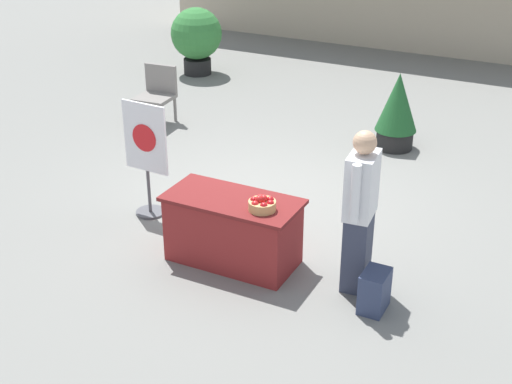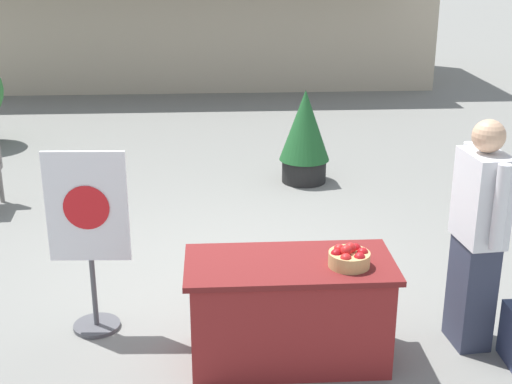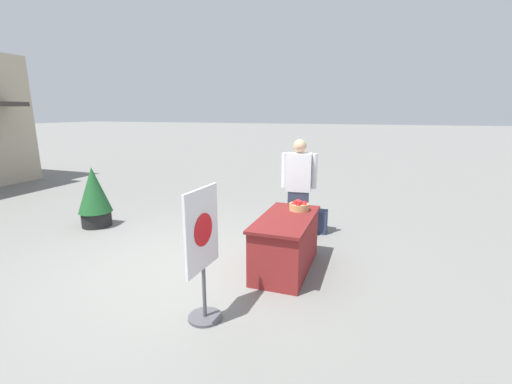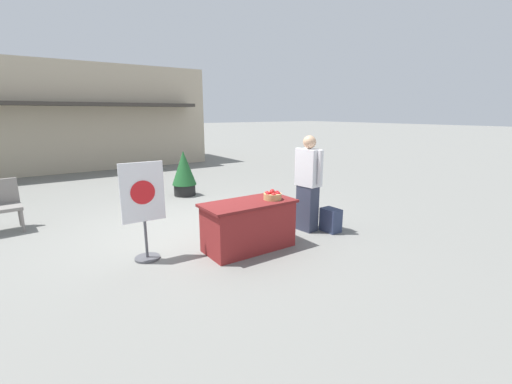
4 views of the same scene
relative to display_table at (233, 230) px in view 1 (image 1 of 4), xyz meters
name	(u,v)px [view 1 (image 1 of 4)]	position (x,y,z in m)	size (l,w,h in m)	color
ground_plane	(262,201)	(-0.37, 1.44, -0.38)	(120.00, 120.00, 0.00)	slate
display_table	(233,230)	(0.00, 0.00, 0.00)	(1.45, 0.70, 0.76)	maroon
apple_basket	(262,204)	(0.39, -0.09, 0.44)	(0.28, 0.28, 0.16)	tan
person_visitor	(360,211)	(1.35, 0.13, 0.49)	(0.30, 0.61, 1.71)	#33384C
backpack	(374,291)	(1.65, -0.17, -0.17)	(0.24, 0.34, 0.42)	#2D3856
poster_board	(146,154)	(-1.44, 0.51, 0.41)	(0.60, 0.36, 1.43)	#4C4C51
patio_chair	(157,92)	(-3.16, 3.24, 0.13)	(0.59, 0.59, 0.92)	gray
potted_plant_far_left	(196,36)	(-4.00, 5.85, 0.36)	(0.99, 0.99, 1.30)	black
potted_plant_far_right	(397,110)	(0.60, 3.91, 0.22)	(0.61, 0.61, 1.15)	black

